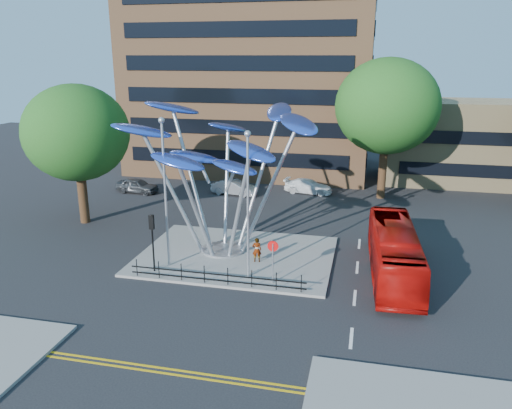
% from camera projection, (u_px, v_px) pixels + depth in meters
% --- Properties ---
extents(ground, '(120.00, 120.00, 0.00)m').
position_uv_depth(ground, '(225.00, 302.00, 25.67)').
color(ground, black).
rests_on(ground, ground).
extents(traffic_island, '(12.00, 9.00, 0.15)m').
position_uv_depth(traffic_island, '(237.00, 255.00, 31.46)').
color(traffic_island, slate).
rests_on(traffic_island, ground).
extents(double_yellow_near, '(40.00, 0.12, 0.01)m').
position_uv_depth(double_yellow_near, '(183.00, 371.00, 20.06)').
color(double_yellow_near, gold).
rests_on(double_yellow_near, ground).
extents(double_yellow_far, '(40.00, 0.12, 0.01)m').
position_uv_depth(double_yellow_far, '(180.00, 375.00, 19.78)').
color(double_yellow_far, gold).
rests_on(double_yellow_far, ground).
extents(brick_tower, '(25.00, 15.00, 30.00)m').
position_uv_depth(brick_tower, '(253.00, 28.00, 52.52)').
color(brick_tower, '#8E603E').
rests_on(brick_tower, ground).
extents(low_building_near, '(15.00, 8.00, 8.00)m').
position_uv_depth(low_building_near, '(466.00, 142.00, 49.10)').
color(low_building_near, tan).
rests_on(low_building_near, ground).
extents(tree_right, '(8.80, 8.80, 12.11)m').
position_uv_depth(tree_right, '(387.00, 107.00, 42.18)').
color(tree_right, black).
rests_on(tree_right, ground).
extents(tree_left, '(7.60, 7.60, 10.32)m').
position_uv_depth(tree_left, '(76.00, 133.00, 36.05)').
color(tree_left, black).
rests_on(tree_left, ground).
extents(leaf_sculpture, '(12.72, 9.54, 9.51)m').
position_uv_depth(leaf_sculpture, '(221.00, 146.00, 30.37)').
color(leaf_sculpture, '#9EA0A5').
rests_on(leaf_sculpture, traffic_island).
extents(street_lamp_left, '(0.36, 0.36, 8.80)m').
position_uv_depth(street_lamp_left, '(165.00, 181.00, 28.36)').
color(street_lamp_left, '#9EA0A5').
rests_on(street_lamp_left, traffic_island).
extents(street_lamp_right, '(0.36, 0.36, 8.30)m').
position_uv_depth(street_lamp_right, '(248.00, 192.00, 26.90)').
color(street_lamp_right, '#9EA0A5').
rests_on(street_lamp_right, traffic_island).
extents(traffic_light_island, '(0.28, 0.18, 3.42)m').
position_uv_depth(traffic_light_island, '(152.00, 231.00, 28.32)').
color(traffic_light_island, black).
rests_on(traffic_light_island, traffic_island).
extents(no_entry_sign_island, '(0.60, 0.10, 2.45)m').
position_uv_depth(no_entry_sign_island, '(273.00, 255.00, 27.06)').
color(no_entry_sign_island, '#9EA0A5').
rests_on(no_entry_sign_island, traffic_island).
extents(pedestrian_railing_front, '(10.00, 0.06, 1.00)m').
position_uv_depth(pedestrian_railing_front, '(216.00, 277.00, 27.31)').
color(pedestrian_railing_front, black).
rests_on(pedestrian_railing_front, traffic_island).
extents(red_bus, '(2.93, 10.41, 2.87)m').
position_uv_depth(red_bus, '(394.00, 252.00, 28.42)').
color(red_bus, '#A70B07').
rests_on(red_bus, ground).
extents(pedestrian, '(0.61, 0.45, 1.53)m').
position_uv_depth(pedestrian, '(257.00, 250.00, 30.14)').
color(pedestrian, gray).
rests_on(pedestrian, traffic_island).
extents(parked_car_left, '(4.11, 2.04, 1.35)m').
position_uv_depth(parked_car_left, '(137.00, 186.00, 45.96)').
color(parked_car_left, '#393C40').
rests_on(parked_car_left, ground).
extents(parked_car_mid, '(4.34, 2.14, 1.37)m').
position_uv_depth(parked_car_mid, '(234.00, 187.00, 45.28)').
color(parked_car_mid, '#96989D').
rests_on(parked_car_mid, ground).
extents(parked_car_right, '(4.58, 2.29, 1.28)m').
position_uv_depth(parked_car_right, '(308.00, 186.00, 45.86)').
color(parked_car_right, white).
rests_on(parked_car_right, ground).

